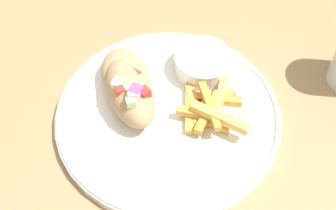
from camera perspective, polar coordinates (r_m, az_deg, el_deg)
The scene contains 6 objects.
table at distance 0.74m, azimuth 2.31°, elevation -5.34°, with size 1.20×1.20×0.74m.
plate at distance 0.66m, azimuth 0.00°, elevation -1.25°, with size 0.32×0.32×0.02m.
pita_sandwich_near at distance 0.65m, azimuth -4.68°, elevation 1.48°, with size 0.13×0.12×0.07m.
pita_sandwich_far at distance 0.67m, azimuth -5.39°, elevation 3.31°, with size 0.12×0.12×0.06m.
fries_pile at distance 0.65m, azimuth 5.02°, elevation -0.65°, with size 0.11×0.11×0.03m.
sauce_ramekin at distance 0.70m, azimuth 4.27°, elevation 5.24°, with size 0.09×0.09×0.03m.
Camera 1 is at (0.17, -0.34, 1.29)m, focal length 50.00 mm.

